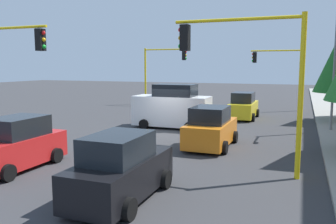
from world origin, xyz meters
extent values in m
plane|color=#353538|center=(0.00, 0.00, 0.00)|extent=(120.00, 120.00, 0.00)
cylinder|color=yellow|center=(6.00, 7.50, 2.84)|extent=(0.18, 0.18, 5.68)
cylinder|color=yellow|center=(6.00, 5.25, 5.53)|extent=(0.12, 4.50, 0.12)
cube|color=black|center=(6.00, 3.36, 4.95)|extent=(0.36, 0.32, 0.96)
sphere|color=red|center=(6.00, 3.18, 5.25)|extent=(0.18, 0.18, 0.18)
sphere|color=yellow|center=(6.00, 3.18, 4.95)|extent=(0.18, 0.18, 0.18)
sphere|color=green|center=(6.00, 3.18, 4.65)|extent=(0.18, 0.18, 0.18)
cylinder|color=yellow|center=(6.00, -5.25, 5.63)|extent=(0.12, 4.50, 0.12)
cube|color=black|center=(6.00, -3.36, 5.05)|extent=(0.36, 0.32, 0.96)
sphere|color=red|center=(6.00, -3.18, 5.35)|extent=(0.18, 0.18, 0.18)
sphere|color=yellow|center=(6.00, -3.18, 5.05)|extent=(0.18, 0.18, 0.18)
sphere|color=green|center=(6.00, -3.18, 4.75)|extent=(0.18, 0.18, 0.18)
cylinder|color=yellow|center=(-14.00, -7.50, 2.83)|extent=(0.18, 0.18, 5.67)
cylinder|color=yellow|center=(-14.00, -5.25, 5.52)|extent=(0.12, 4.50, 0.12)
cube|color=black|center=(-14.00, -3.36, 4.94)|extent=(0.36, 0.32, 0.96)
sphere|color=red|center=(-14.00, -3.18, 5.24)|extent=(0.18, 0.18, 0.18)
sphere|color=yellow|center=(-14.00, -3.18, 4.94)|extent=(0.18, 0.18, 0.18)
sphere|color=green|center=(-14.00, -3.18, 4.64)|extent=(0.18, 0.18, 0.18)
cylinder|color=yellow|center=(-14.00, 7.50, 2.70)|extent=(0.18, 0.18, 5.39)
cylinder|color=yellow|center=(-14.00, 5.25, 5.24)|extent=(0.12, 4.50, 0.12)
cube|color=black|center=(-14.00, 3.36, 4.66)|extent=(0.36, 0.32, 0.96)
sphere|color=red|center=(-14.00, 3.18, 4.96)|extent=(0.18, 0.18, 0.18)
sphere|color=yellow|center=(-14.00, 3.18, 4.66)|extent=(0.18, 0.18, 0.18)
sphere|color=green|center=(-14.00, 3.18, 4.36)|extent=(0.18, 0.18, 0.18)
cylinder|color=slate|center=(-4.00, 9.20, 3.50)|extent=(0.14, 0.14, 7.00)
cube|color=white|center=(-2.00, -0.16, 1.09)|extent=(1.90, 4.80, 1.85)
cube|color=black|center=(-2.00, 0.08, 2.40)|extent=(1.67, 2.50, 0.76)
cylinder|color=black|center=(-0.99, -1.64, 0.30)|extent=(0.20, 0.60, 0.60)
cylinder|color=black|center=(-3.01, -1.64, 0.30)|extent=(0.20, 0.60, 0.60)
cylinder|color=black|center=(-0.99, 1.33, 0.30)|extent=(0.20, 0.60, 0.60)
cylinder|color=black|center=(-3.01, 1.33, 0.30)|extent=(0.20, 0.60, 0.60)
cube|color=red|center=(8.59, -2.60, 0.69)|extent=(4.08, 1.76, 1.05)
cube|color=black|center=(8.39, -2.60, 1.60)|extent=(2.12, 1.55, 0.76)
cylinder|color=black|center=(9.85, -1.66, 0.30)|extent=(0.60, 0.20, 0.60)
cylinder|color=black|center=(7.33, -1.66, 0.30)|extent=(0.60, 0.20, 0.60)
cylinder|color=black|center=(7.33, -3.54, 0.30)|extent=(0.60, 0.20, 0.60)
cube|color=orange|center=(2.24, 3.47, 0.69)|extent=(4.06, 1.80, 1.05)
cube|color=black|center=(2.44, 3.47, 1.60)|extent=(2.11, 1.58, 0.76)
cylinder|color=black|center=(0.98, 2.51, 0.30)|extent=(0.60, 0.20, 0.60)
cylinder|color=black|center=(0.98, 4.43, 0.30)|extent=(0.60, 0.20, 0.60)
cylinder|color=black|center=(3.49, 2.51, 0.30)|extent=(0.60, 0.20, 0.60)
cylinder|color=black|center=(3.49, 4.43, 0.30)|extent=(0.60, 0.20, 0.60)
cube|color=yellow|center=(-7.62, 3.47, 0.69)|extent=(4.03, 1.67, 1.05)
cube|color=black|center=(-7.42, 3.47, 1.60)|extent=(2.09, 1.47, 0.76)
cylinder|color=black|center=(-8.87, 2.57, 0.30)|extent=(0.60, 0.20, 0.60)
cylinder|color=black|center=(-8.87, 4.36, 0.30)|extent=(0.60, 0.20, 0.60)
cylinder|color=black|center=(-6.37, 2.57, 0.30)|extent=(0.60, 0.20, 0.60)
cylinder|color=black|center=(-6.37, 4.36, 0.30)|extent=(0.60, 0.20, 0.60)
cube|color=black|center=(9.82, 2.69, 0.69)|extent=(4.11, 1.67, 1.05)
cube|color=black|center=(10.03, 2.69, 1.60)|extent=(2.14, 1.47, 0.76)
cylinder|color=black|center=(8.55, 1.79, 0.30)|extent=(0.60, 0.20, 0.60)
cylinder|color=black|center=(8.55, 3.59, 0.30)|extent=(0.60, 0.20, 0.60)
cylinder|color=black|center=(11.10, 1.79, 0.30)|extent=(0.60, 0.20, 0.60)
cylinder|color=black|center=(11.10, 3.59, 0.30)|extent=(0.60, 0.20, 0.60)
camera|label=1|loc=(18.68, 7.56, 3.91)|focal=37.57mm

